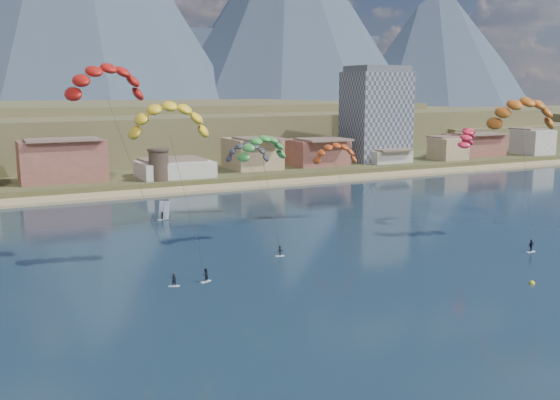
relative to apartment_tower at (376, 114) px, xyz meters
name	(u,v)px	position (x,y,z in m)	size (l,w,h in m)	color
ground	(418,342)	(-85.00, -128.00, -17.82)	(2400.00, 2400.00, 0.00)	black
beach	(149,193)	(-85.00, -22.00, -17.57)	(2200.00, 12.00, 0.90)	tan
land	(15,120)	(-85.00, 432.00, -17.82)	(2200.00, 900.00, 4.00)	#4B4829
foothills	(123,129)	(-62.61, 104.47, -8.74)	(940.00, 210.00, 18.00)	brown
apartment_tower	(376,114)	(0.00, 0.00, 0.00)	(20.00, 16.00, 32.00)	gray
watchtower	(159,164)	(-80.00, -14.00, -11.45)	(5.82, 5.82, 8.60)	#47382D
kitesurfer_red	(106,76)	(-106.93, -84.21, 10.01)	(12.79, 18.44, 31.98)	silver
kitesurfer_yellow	(169,115)	(-99.07, -88.41, 4.60)	(12.73, 13.81, 25.65)	silver
kitesurfer_orange	(523,109)	(-38.96, -98.12, 4.94)	(13.70, 13.83, 26.23)	silver
kitesurfer_green	(263,145)	(-81.30, -82.25, -0.92)	(9.91, 11.96, 19.64)	silver
distant_kite_dark	(247,148)	(-72.75, -56.39, -4.01)	(10.32, 7.39, 17.12)	#262626
distant_kite_orange	(336,150)	(-59.37, -69.94, -3.71)	(10.10, 6.94, 17.35)	#262626
distant_kite_red	(466,135)	(-39.19, -84.96, -0.35)	(8.29, 7.93, 20.15)	#262626
windsurfer	(163,214)	(-90.94, -55.01, -16.63)	(2.17, 2.38, 3.75)	silver
buoy	(532,283)	(-58.50, -119.34, -17.70)	(0.71, 0.71, 0.71)	yellow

